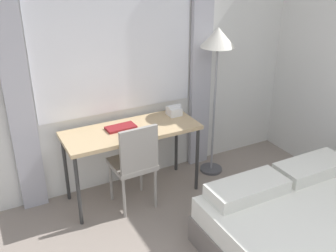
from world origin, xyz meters
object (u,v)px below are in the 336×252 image
(standing_lamp, at_px, (217,50))
(book, at_px, (121,127))
(desk, at_px, (131,135))
(telephone, at_px, (174,111))
(desk_chair, at_px, (135,161))

(standing_lamp, distance_m, book, 1.28)
(standing_lamp, relative_size, book, 5.55)
(desk, xyz_separation_m, telephone, (0.54, 0.11, 0.11))
(telephone, bearing_deg, book, -174.76)
(standing_lamp, height_order, book, standing_lamp)
(desk_chair, bearing_deg, standing_lamp, 11.26)
(desk_chair, height_order, telephone, desk_chair)
(desk, xyz_separation_m, book, (-0.09, 0.05, 0.08))
(desk, xyz_separation_m, standing_lamp, (1.00, 0.02, 0.74))
(desk, bearing_deg, telephone, 11.58)
(telephone, bearing_deg, standing_lamp, -10.81)
(desk, height_order, telephone, telephone)
(book, bearing_deg, telephone, 5.24)
(book, bearing_deg, standing_lamp, -1.55)
(desk, relative_size, telephone, 8.90)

